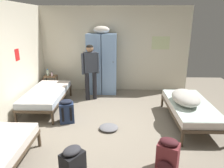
{
  "coord_description": "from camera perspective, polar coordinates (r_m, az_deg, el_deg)",
  "views": [
    {
      "loc": [
        0.13,
        -3.97,
        2.28
      ],
      "look_at": [
        0.0,
        0.27,
        0.95
      ],
      "focal_mm": 33.55,
      "sensor_mm": 36.0,
      "label": 1
    }
  ],
  "objects": [
    {
      "name": "room_backdrop",
      "position": [
        5.49,
        -12.73,
        7.01
      ],
      "size": [
        4.71,
        5.39,
        2.65
      ],
      "color": "beige",
      "rests_on": "ground_plane"
    },
    {
      "name": "backpack_black",
      "position": [
        3.28,
        -10.48,
        -20.91
      ],
      "size": [
        0.42,
        0.41,
        0.55
      ],
      "color": "black",
      "rests_on": "ground_plane"
    },
    {
      "name": "bed_left_rear",
      "position": [
        5.74,
        -17.41,
        -2.7
      ],
      "size": [
        0.9,
        1.9,
        0.49
      ],
      "color": "#473828",
      "rests_on": "ground_plane"
    },
    {
      "name": "lotion_bottle",
      "position": [
        6.73,
        -16.08,
        2.6
      ],
      "size": [
        0.06,
        0.06,
        0.15
      ],
      "color": "beige",
      "rests_on": "shelf_unit"
    },
    {
      "name": "water_bottle",
      "position": [
        6.83,
        -17.15,
        2.98
      ],
      "size": [
        0.06,
        0.06,
        0.21
      ],
      "color": "silver",
      "rests_on": "shelf_unit"
    },
    {
      "name": "backpack_maroon",
      "position": [
        3.52,
        14.95,
        -18.35
      ],
      "size": [
        0.39,
        0.41,
        0.55
      ],
      "color": "maroon",
      "rests_on": "ground_plane"
    },
    {
      "name": "bedding_heap",
      "position": [
        4.86,
        19.41,
        -3.48
      ],
      "size": [
        0.57,
        0.9,
        0.28
      ],
      "color": "#B7B2A8",
      "rests_on": "bed_right"
    },
    {
      "name": "locker_bank",
      "position": [
        6.51,
        -2.76,
        5.81
      ],
      "size": [
        0.9,
        0.55,
        2.07
      ],
      "color": "#7A9ECC",
      "rests_on": "ground_plane"
    },
    {
      "name": "shelf_unit",
      "position": [
        6.87,
        -16.34,
        0.36
      ],
      "size": [
        0.38,
        0.3,
        0.57
      ],
      "color": "brown",
      "rests_on": "ground_plane"
    },
    {
      "name": "ground_plane",
      "position": [
        4.58,
        -0.1,
        -12.44
      ],
      "size": [
        8.54,
        8.54,
        0.0
      ],
      "primitive_type": "plane",
      "color": "gray"
    },
    {
      "name": "bed_right",
      "position": [
        5.01,
        20.53,
        -6.04
      ],
      "size": [
        0.9,
        1.9,
        0.49
      ],
      "color": "#473828",
      "rests_on": "ground_plane"
    },
    {
      "name": "backpack_navy",
      "position": [
        4.91,
        -12.25,
        -7.31
      ],
      "size": [
        0.37,
        0.39,
        0.55
      ],
      "color": "navy",
      "rests_on": "ground_plane"
    },
    {
      "name": "clothes_pile_grey",
      "position": [
        4.59,
        -0.9,
        -11.77
      ],
      "size": [
        0.41,
        0.39,
        0.09
      ],
      "color": "slate",
      "rests_on": "ground_plane"
    },
    {
      "name": "person_traveler",
      "position": [
        5.94,
        -5.91,
        4.54
      ],
      "size": [
        0.48,
        0.31,
        1.6
      ],
      "color": "black",
      "rests_on": "ground_plane"
    }
  ]
}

